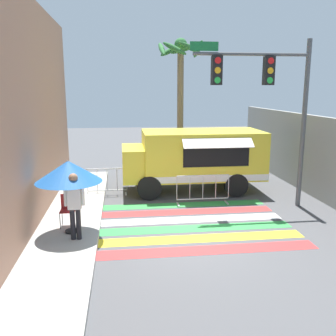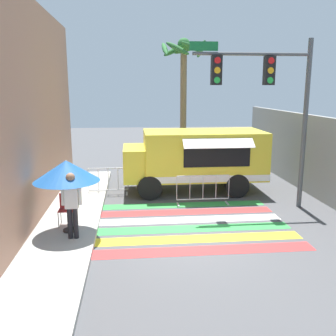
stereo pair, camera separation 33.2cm
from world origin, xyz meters
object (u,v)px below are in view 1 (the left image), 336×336
at_px(food_truck, 192,156).
at_px(vendor_person, 74,202).
at_px(barricade_front, 203,190).
at_px(barricade_side, 107,182).
at_px(palm_tree, 180,76).
at_px(traffic_signal_pole, 268,91).
at_px(folding_chair, 68,207).
at_px(patio_umbrella, 69,172).

bearing_deg(food_truck, vendor_person, -129.32).
relative_size(vendor_person, barricade_front, 0.94).
bearing_deg(barricade_side, palm_tree, 49.78).
relative_size(traffic_signal_pole, folding_chair, 6.15).
height_order(food_truck, traffic_signal_pole, traffic_signal_pole).
bearing_deg(barricade_side, patio_umbrella, -101.55).
relative_size(food_truck, palm_tree, 0.86).
xyz_separation_m(food_truck, traffic_signal_pole, (2.05, -2.40, 2.55)).
xyz_separation_m(traffic_signal_pole, palm_tree, (-1.94, 6.20, 0.67)).
bearing_deg(barricade_side, folding_chair, -105.67).
distance_m(traffic_signal_pole, vendor_person, 7.08).
bearing_deg(folding_chair, vendor_person, -63.28).
xyz_separation_m(traffic_signal_pole, vendor_person, (-6.03, -2.45, -2.79)).
distance_m(traffic_signal_pole, patio_umbrella, 6.83).
xyz_separation_m(traffic_signal_pole, patio_umbrella, (-6.20, -1.94, -2.10)).
height_order(patio_umbrella, vendor_person, patio_umbrella).
bearing_deg(barricade_front, food_truck, 92.34).
relative_size(food_truck, barricade_side, 3.60).
bearing_deg(barricade_front, folding_chair, -155.97).
distance_m(folding_chair, vendor_person, 1.22).
height_order(folding_chair, barricade_side, barricade_side).
bearing_deg(traffic_signal_pole, barricade_side, 158.10).
height_order(traffic_signal_pole, patio_umbrella, traffic_signal_pole).
bearing_deg(vendor_person, barricade_side, 81.81).
distance_m(patio_umbrella, barricade_side, 4.39).
height_order(patio_umbrella, palm_tree, palm_tree).
distance_m(folding_chair, palm_tree, 9.60).
height_order(patio_umbrella, barricade_front, patio_umbrella).
bearing_deg(patio_umbrella, barricade_front, 30.83).
height_order(vendor_person, barricade_side, vendor_person).
distance_m(food_truck, palm_tree, 4.98).
xyz_separation_m(traffic_signal_pole, folding_chair, (-6.36, -1.37, -3.26)).
bearing_deg(palm_tree, folding_chair, -120.22).
height_order(traffic_signal_pole, vendor_person, traffic_signal_pole).
distance_m(patio_umbrella, vendor_person, 0.88).
xyz_separation_m(patio_umbrella, palm_tree, (4.26, 8.14, 2.76)).
height_order(traffic_signal_pole, folding_chair, traffic_signal_pole).
distance_m(traffic_signal_pole, barricade_side, 6.73).
distance_m(barricade_side, palm_tree, 6.71).
distance_m(vendor_person, barricade_side, 4.70).
relative_size(folding_chair, palm_tree, 0.14).
xyz_separation_m(patio_umbrella, folding_chair, (-0.15, 0.57, -1.16)).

